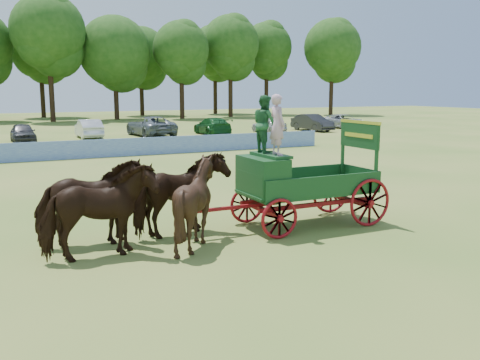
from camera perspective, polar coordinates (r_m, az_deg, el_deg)
name	(u,v)px	position (r m, az deg, el deg)	size (l,w,h in m)	color
ground	(317,222)	(16.20, 8.18, -4.42)	(160.00, 160.00, 0.00)	olive
horse_lead_left	(99,212)	(12.78, -14.84, -3.36)	(1.20, 2.63, 2.22)	black
horse_lead_right	(90,203)	(13.84, -15.74, -2.41)	(1.20, 2.63, 2.22)	black
horse_wheel_left	(196,203)	(13.43, -4.75, -2.43)	(1.80, 2.02, 2.23)	black
horse_wheel_right	(181,195)	(14.44, -6.34, -1.60)	(1.20, 2.63, 2.22)	black
farm_dray	(285,169)	(15.12, 4.86, 1.12)	(6.00, 2.00, 3.79)	maroon
sponsor_banner	(129,147)	(32.13, -11.71, 3.46)	(26.00, 0.08, 1.05)	#1F3DA9
parked_cars	(95,129)	(43.97, -15.16, 5.27)	(52.02, 6.95, 1.64)	silver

